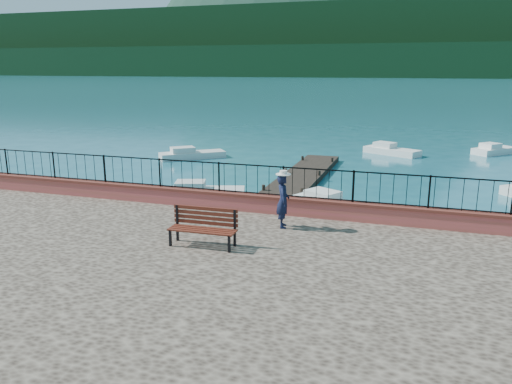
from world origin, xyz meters
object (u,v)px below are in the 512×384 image
Objects in this scene: boat_4 at (392,149)px; person at (283,201)px; park_bench at (203,235)px; boat_0 at (203,189)px; boat_1 at (333,202)px; boat_5 at (495,148)px; boat_3 at (192,152)px.

person is at bearing -67.63° from boat_4.
park_bench is 9.64m from boat_0.
boat_1 and boat_4 have the same top height.
boat_0 is at bearing -89.28° from boat_4.
boat_5 is (8.70, 23.63, -1.59)m from person.
boat_0 is 1.00× the size of boat_1.
boat_5 is (8.20, 17.44, 0.00)m from boat_1.
boat_4 is at bearing 112.83° from boat_1.
boat_0 is at bearing -175.84° from boat_5.
boat_1 and boat_3 have the same top height.
park_bench is at bearing -70.94° from boat_4.
boat_4 is (2.00, 21.23, -1.59)m from person.
boat_0 is 10.26m from boat_3.
boat_3 is 1.11× the size of boat_4.
boat_3 is 13.50m from boat_4.
boat_4 is (12.28, 5.61, 0.00)m from boat_3.
boat_5 is at bearing 31.95° from boat_0.
boat_1 is 0.89× the size of boat_3.
boat_1 is 1.16× the size of boat_5.
boat_1 is at bearing -161.31° from boat_5.
boat_0 and boat_5 have the same top height.
boat_1 is 19.27m from boat_5.
park_bench reaches higher than boat_0.
boat_1 is 0.99× the size of boat_4.
boat_0 is at bearing -154.72° from boat_1.
person is 25.23m from boat_5.
person is at bearing -156.34° from boat_5.
boat_3 is at bearing 167.37° from boat_1.
boat_5 is (14.20, 17.10, 0.00)m from boat_0.
park_bench is 0.48× the size of boat_0.
person is 0.38× the size of boat_3.
person reaches higher than boat_4.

